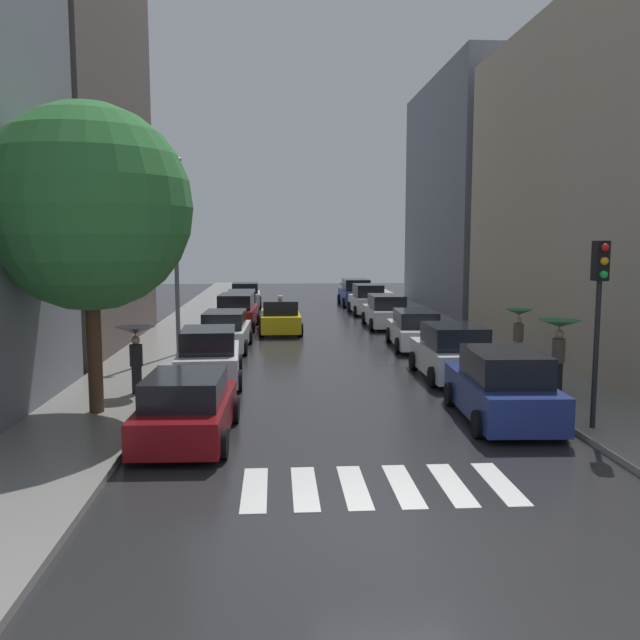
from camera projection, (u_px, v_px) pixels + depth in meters
name	position (u px, v px, depth m)	size (l,w,h in m)	color
ground_plane	(312.00, 328.00, 34.30)	(28.00, 72.00, 0.04)	#252528
sidewalk_left	(184.00, 327.00, 33.86)	(3.00, 72.00, 0.15)	gray
sidewalk_right	(436.00, 325.00, 34.73)	(3.00, 72.00, 0.15)	gray
crosswalk_stripes	(379.00, 486.00, 12.14)	(4.95, 2.20, 0.01)	silver
building_left_mid	(47.00, 97.00, 26.93)	(6.00, 12.77, 20.43)	#564C47
building_right_mid	(476.00, 196.00, 42.51)	(6.00, 15.91, 14.52)	slate
parked_car_left_nearest	(187.00, 409.00, 14.87)	(2.17, 4.23, 1.53)	maroon
parked_car_left_second	(209.00, 358.00, 20.91)	(2.21, 4.10, 1.74)	silver
parked_car_left_third	(225.00, 332.00, 27.30)	(2.12, 4.58, 1.60)	silver
parked_car_left_fourth	(237.00, 312.00, 33.92)	(2.24, 4.81, 1.78)	maroon
parked_car_left_fifth	(242.00, 304.00, 39.51)	(2.17, 4.71, 1.55)	black
parked_car_left_sixth	(245.00, 296.00, 44.89)	(2.22, 4.18, 1.66)	silver
parked_car_right_nearest	(502.00, 388.00, 16.47)	(2.25, 4.55, 1.79)	navy
parked_car_right_second	(453.00, 353.00, 21.65)	(2.17, 4.26, 1.76)	silver
parked_car_right_third	(415.00, 330.00, 27.89)	(2.17, 4.74, 1.57)	silver
parked_car_right_fourth	(386.00, 312.00, 34.45)	(2.08, 4.52, 1.69)	silver
parked_car_right_fifth	(368.00, 300.00, 40.67)	(2.11, 4.16, 1.83)	silver
parked_car_right_sixth	(355.00, 293.00, 46.25)	(2.18, 4.62, 1.82)	navy
taxi_midroad	(280.00, 317.00, 32.49)	(2.11, 4.53, 1.81)	yellow
pedestrian_foreground	(519.00, 325.00, 23.51)	(0.95, 0.95, 1.90)	gray
pedestrian_near_tree	(136.00, 343.00, 18.76)	(1.10, 1.10, 1.90)	black
pedestrian_by_kerb	(559.00, 337.00, 18.85)	(1.19, 1.19, 2.08)	black
street_tree_left	(89.00, 208.00, 16.26)	(5.06, 5.06, 7.63)	#513823
traffic_light_right_corner	(599.00, 293.00, 15.04)	(0.30, 0.42, 4.30)	black
lamp_post_left	(176.00, 242.00, 24.98)	(0.60, 0.28, 7.40)	#595B60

